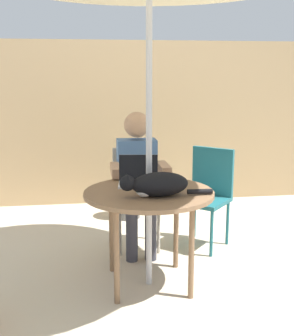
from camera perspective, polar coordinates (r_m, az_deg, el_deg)
name	(u,v)px	position (r m, az deg, el deg)	size (l,w,h in m)	color
ground_plane	(149,283)	(3.50, 0.24, -14.45)	(14.00, 14.00, 0.00)	beige
fence_back	(122,123)	(5.39, -3.24, 5.68)	(4.64, 0.08, 1.93)	tan
patio_table	(149,200)	(3.26, 0.25, -4.09)	(0.94, 0.94, 0.72)	brown
chair_occupied	(136,189)	(4.08, -1.44, -2.68)	(0.40, 0.40, 0.89)	#B2A899
chair_empty	(208,189)	(4.11, 7.72, -2.66)	(0.56, 0.56, 0.89)	#1E606B
person_seated	(138,175)	(3.89, -1.18, -0.85)	(0.48, 0.48, 1.23)	#4C72A5
laptop	(138,176)	(3.44, -1.10, -0.99)	(0.33, 0.29, 0.21)	silver
cat	(156,185)	(3.08, 1.21, -2.14)	(0.65, 0.22, 0.17)	black
potted_plant_near_fence	(128,189)	(4.87, -2.46, -2.65)	(0.31, 0.31, 0.60)	#595654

